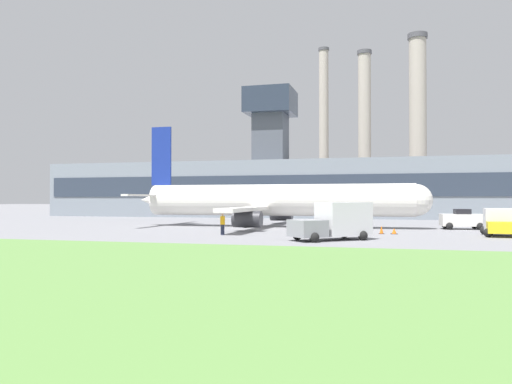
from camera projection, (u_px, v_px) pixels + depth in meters
The scene contains 12 objects.
ground_plane at pixel (255, 229), 50.05m from camera, with size 400.00×400.00×0.00m, color gray.
terminal_building at pixel (305, 186), 81.64m from camera, with size 88.50×13.00×21.26m.
smokestack_left at pixel (324, 130), 107.56m from camera, with size 2.33×2.33×35.66m.
smokestack_right at pixel (365, 131), 103.32m from camera, with size 2.99×2.99×33.82m.
smokestack_far at pixel (418, 123), 102.53m from camera, with size 3.99×3.99×37.07m.
airplane at pixel (273, 200), 52.95m from camera, with size 31.60×27.08×11.12m.
pushback_tug at pixel (462, 220), 48.98m from camera, with size 4.19×2.94×1.99m.
baggage_truck at pixel (335, 222), 36.12m from camera, with size 5.98×5.67×2.74m.
fuel_truck at pixel (500, 222), 40.16m from camera, with size 3.07×4.60×2.20m.
ground_crew_person at pixel (223, 224), 41.10m from camera, with size 0.52×0.52×1.79m.
traffic_cone_near_nose at pixel (394, 231), 42.27m from camera, with size 0.60×0.60×0.50m.
traffic_cone_wingtip at pixel (381, 230), 42.51m from camera, with size 0.48×0.48×0.69m.
Camera 1 is at (13.18, -48.34, 2.98)m, focal length 35.00 mm.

